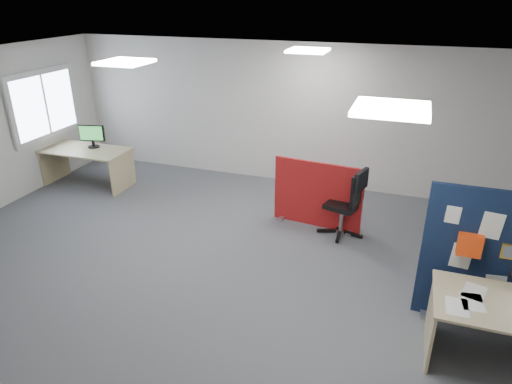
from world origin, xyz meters
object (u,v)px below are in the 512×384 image
(monitor_second, at_px, (92,135))
(office_chair, at_px, (350,199))
(second_desk, at_px, (88,157))
(red_divider, at_px, (317,195))

(monitor_second, distance_m, office_chair, 5.09)
(monitor_second, xyz_separation_m, office_chair, (5.05, -0.54, -0.35))
(monitor_second, bearing_deg, office_chair, -20.71)
(second_desk, relative_size, monitor_second, 3.42)
(red_divider, bearing_deg, monitor_second, -178.36)
(red_divider, distance_m, second_desk, 4.60)
(red_divider, height_order, monitor_second, monitor_second)
(red_divider, distance_m, monitor_second, 4.55)
(second_desk, xyz_separation_m, monitor_second, (0.08, 0.12, 0.42))
(red_divider, height_order, second_desk, red_divider)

